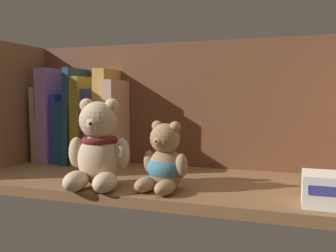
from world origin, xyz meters
TOP-DOWN VIEW (x-y plane):
  - shelf_board at (0.00, 0.00)cm, footprint 79.84×30.66cm
  - shelf_back_panel at (0.00, 15.93)cm, footprint 82.24×1.20cm
  - shelf_side_panel_left at (-40.72, 0.00)cm, footprint 1.60×33.06cm
  - book_0 at (-37.62, 11.83)cm, footprint 1.95×11.01cm
  - book_1 at (-34.85, 11.83)cm, footprint 3.45×11.45cm
  - book_2 at (-32.08, 11.83)cm, footprint 1.62×9.29cm
  - book_3 at (-29.63, 11.83)cm, footprint 2.82×10.93cm
  - book_4 at (-27.14, 11.83)cm, footprint 2.57×12.84cm
  - book_5 at (-24.79, 11.83)cm, footprint 2.56×12.13cm
  - book_6 at (-21.73, 11.83)cm, footprint 3.72×9.65cm
  - book_7 at (-18.35, 11.83)cm, footprint 3.99×11.26cm
  - book_8 at (-15.22, 11.83)cm, footprint 2.58×13.41cm
  - teddy_bear_larger at (-8.90, -10.00)cm, footprint 12.65×13.05cm
  - teddy_bear_smaller at (4.20, -8.50)cm, footprint 9.79×10.38cm
  - small_product_box at (33.42, -9.25)cm, footprint 10.30×7.58cm

SIDE VIEW (x-z plane):
  - shelf_board at x=0.00cm, z-range 0.00..2.00cm
  - small_product_box at x=33.42cm, z-range 2.00..7.15cm
  - teddy_bear_smaller at x=4.20cm, z-range 0.61..13.56cm
  - teddy_bear_larger at x=-8.90cm, z-range 0.75..17.86cm
  - book_3 at x=-29.63cm, z-range 2.00..18.24cm
  - book_2 at x=-32.08cm, z-range 2.00..20.15cm
  - book_6 at x=-21.73cm, z-range 1.96..21.48cm
  - book_0 at x=-37.62cm, z-range 1.99..21.88cm
  - book_8 at x=-15.22cm, z-range 2.00..23.53cm
  - book_5 at x=-24.79cm, z-range 2.00..24.52cm
  - book_7 at x=-18.35cm, z-range 1.95..26.36cm
  - book_4 at x=-27.14cm, z-range 1.98..26.72cm
  - book_1 at x=-34.85cm, z-range 2.00..26.85cm
  - shelf_back_panel at x=0.00cm, z-range 0.00..32.91cm
  - shelf_side_panel_left at x=-40.72cm, z-range 0.00..32.91cm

